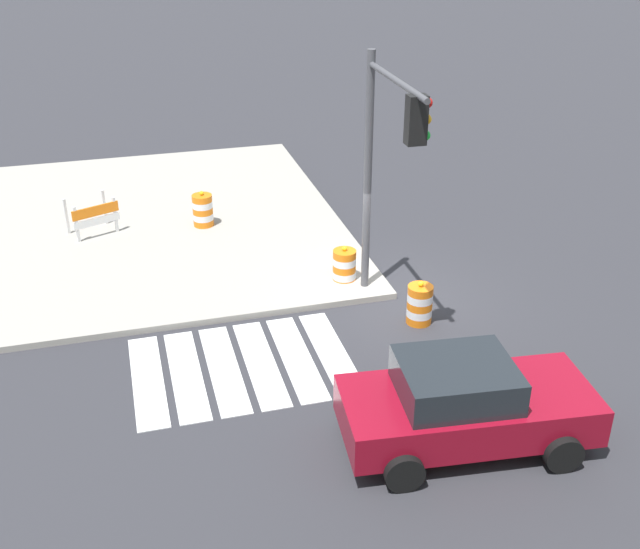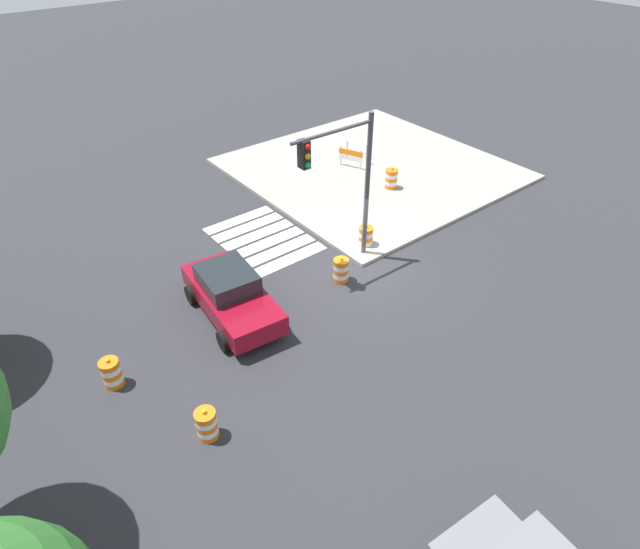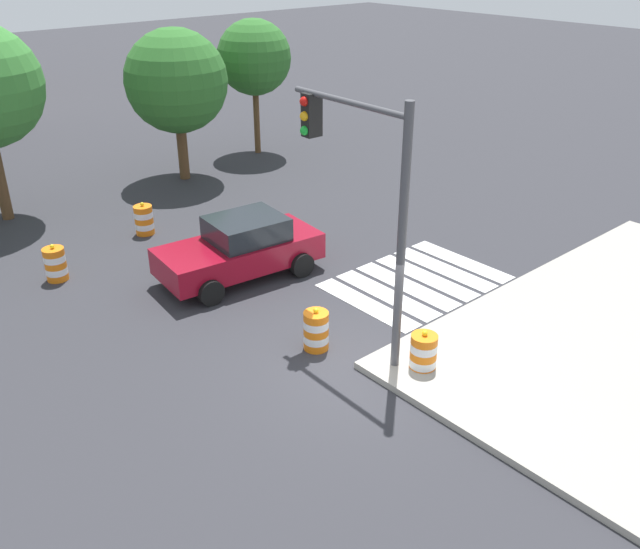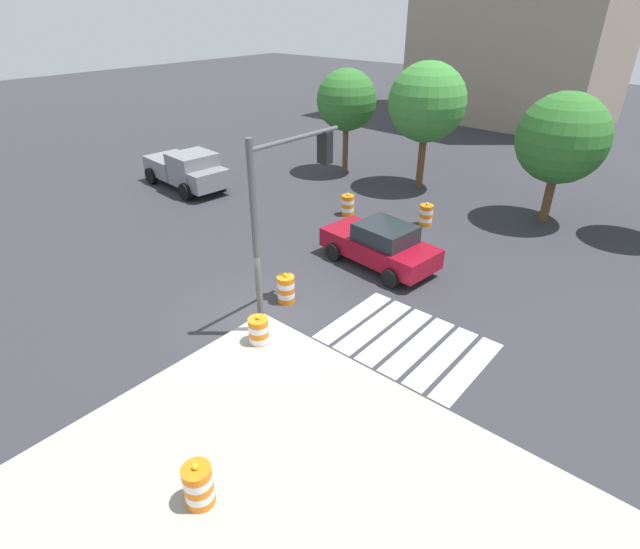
{
  "view_description": "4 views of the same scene",
  "coord_description": "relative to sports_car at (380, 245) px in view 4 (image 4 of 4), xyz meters",
  "views": [
    {
      "loc": [
        5.92,
        14.59,
        8.65
      ],
      "look_at": [
        2.07,
        0.72,
        1.29
      ],
      "focal_mm": 42.78,
      "sensor_mm": 36.0,
      "label": 1
    },
    {
      "loc": [
        -11.65,
        11.25,
        11.65
      ],
      "look_at": [
        -0.15,
        2.13,
        0.75
      ],
      "focal_mm": 29.74,
      "sensor_mm": 36.0,
      "label": 2
    },
    {
      "loc": [
        -8.43,
        -8.56,
        8.27
      ],
      "look_at": [
        1.11,
        2.37,
        0.95
      ],
      "focal_mm": 38.2,
      "sensor_mm": 36.0,
      "label": 3
    },
    {
      "loc": [
        9.48,
        -8.36,
        8.51
      ],
      "look_at": [
        0.42,
        2.19,
        0.71
      ],
      "focal_mm": 27.68,
      "sensor_mm": 36.0,
      "label": 4
    }
  ],
  "objects": [
    {
      "name": "ground_plane",
      "position": [
        -0.75,
        -5.13,
        -0.81
      ],
      "size": [
        120.0,
        120.0,
        0.0
      ],
      "primitive_type": "plane",
      "color": "#2D2D33"
    },
    {
      "name": "crosswalk_stripes",
      "position": [
        3.25,
        -3.33,
        -0.8
      ],
      "size": [
        4.35,
        3.2,
        0.02
      ],
      "color": "silver",
      "rests_on": "ground"
    },
    {
      "name": "sports_car",
      "position": [
        0.0,
        0.0,
        0.0
      ],
      "size": [
        4.47,
        2.48,
        1.63
      ],
      "color": "maroon",
      "rests_on": "ground"
    },
    {
      "name": "pickup_truck",
      "position": [
        -12.12,
        0.56,
        0.16
      ],
      "size": [
        5.3,
        2.7,
        1.92
      ],
      "color": "slate",
      "rests_on": "ground"
    },
    {
      "name": "traffic_barrel_near_corner",
      "position": [
        0.22,
        -6.18,
        -0.36
      ],
      "size": [
        0.56,
        0.56,
        1.02
      ],
      "color": "orange",
      "rests_on": "ground"
    },
    {
      "name": "traffic_barrel_crosswalk_end",
      "position": [
        -3.83,
        3.05,
        -0.36
      ],
      "size": [
        0.56,
        0.56,
        1.02
      ],
      "color": "orange",
      "rests_on": "ground"
    },
    {
      "name": "traffic_barrel_median_near",
      "position": [
        -0.84,
        -4.01,
        -0.36
      ],
      "size": [
        0.56,
        0.56,
        1.02
      ],
      "color": "orange",
      "rests_on": "ground"
    },
    {
      "name": "traffic_barrel_median_far",
      "position": [
        -0.58,
        4.3,
        -0.36
      ],
      "size": [
        0.56,
        0.56,
        1.02
      ],
      "color": "orange",
      "rests_on": "ground"
    },
    {
      "name": "traffic_barrel_on_sidewalk",
      "position": [
        3.05,
        -10.36,
        -0.21
      ],
      "size": [
        0.56,
        0.56,
        1.02
      ],
      "color": "orange",
      "rests_on": "sidewalk_corner"
    },
    {
      "name": "traffic_light_pole",
      "position": [
        -0.14,
        -4.59,
        3.1
      ],
      "size": [
        0.47,
        3.29,
        5.5
      ],
      "color": "#4C4C51",
      "rests_on": "sidewalk_corner"
    },
    {
      "name": "street_tree_streetside_near",
      "position": [
        3.11,
        8.09,
        2.75
      ],
      "size": [
        3.64,
        3.64,
        5.4
      ],
      "color": "brown",
      "rests_on": "ground"
    },
    {
      "name": "street_tree_streetside_mid",
      "position": [
        -7.79,
        7.9,
        3.04
      ],
      "size": [
        3.15,
        3.15,
        5.45
      ],
      "color": "brown",
      "rests_on": "ground"
    },
    {
      "name": "street_tree_streetside_far",
      "position": [
        -3.32,
        8.36,
        3.38
      ],
      "size": [
        3.71,
        3.71,
        6.07
      ],
      "color": "brown",
      "rests_on": "ground"
    }
  ]
}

